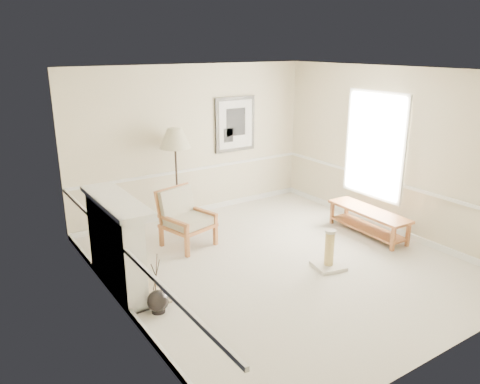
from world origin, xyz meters
name	(u,v)px	position (x,y,z in m)	size (l,w,h in m)	color
ground	(279,263)	(0.00, 0.00, 0.00)	(5.50, 5.50, 0.00)	silver
room	(287,143)	(0.14, 0.08, 1.87)	(5.04, 5.54, 2.92)	beige
fireplace	(117,246)	(-2.34, 0.60, 0.64)	(0.64, 1.64, 1.31)	white
floor_vase	(158,301)	(-2.15, -0.26, 0.15)	(0.28, 0.28, 0.81)	black
armchair	(183,215)	(-0.90, 1.47, 0.52)	(0.89, 0.93, 0.96)	#AF5F38
floor_lamp	(175,141)	(-0.55, 2.40, 1.58)	(0.75, 0.75, 1.81)	black
bench	(368,218)	(2.02, 0.04, 0.30)	(0.54, 1.61, 0.46)	#AF5F38
scratching_post	(329,256)	(0.52, -0.54, 0.19)	(0.52, 0.52, 0.61)	white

